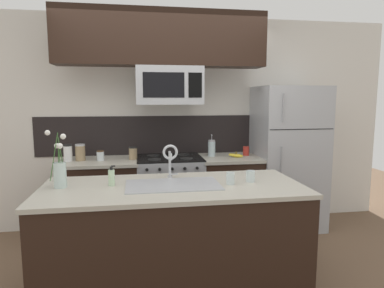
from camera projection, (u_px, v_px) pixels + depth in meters
name	position (u px, v px, depth m)	size (l,w,h in m)	color
ground_plane	(179.00, 269.00, 3.26)	(10.00, 10.00, 0.00)	brown
rear_partition	(190.00, 122.00, 4.38)	(5.20, 0.10, 2.60)	silver
splash_band	(167.00, 135.00, 4.30)	(3.17, 0.01, 0.48)	black
back_counter_left	(100.00, 199.00, 3.95)	(0.89, 0.65, 0.91)	black
back_counter_right	(229.00, 193.00, 4.19)	(0.73, 0.65, 0.91)	black
stove_range	(170.00, 195.00, 4.07)	(0.76, 0.64, 0.93)	#A8AAAF
microwave	(169.00, 86.00, 3.88)	(0.74, 0.40, 0.42)	#A8AAAF
upper_cabinet_band	(162.00, 39.00, 3.77)	(2.31, 0.34, 0.60)	black
refrigerator	(287.00, 157.00, 4.27)	(0.80, 0.74, 1.75)	#A8AAAF
storage_jar_tall	(68.00, 153.00, 3.81)	(0.09, 0.09, 0.19)	silver
storage_jar_medium	(80.00, 152.00, 3.86)	(0.11, 0.11, 0.19)	#997F5B
storage_jar_short	(100.00, 156.00, 3.86)	(0.08, 0.08, 0.11)	silver
storage_jar_squat	(133.00, 153.00, 3.94)	(0.10, 0.10, 0.14)	#997F5B
banana_bunch	(236.00, 155.00, 4.08)	(0.19, 0.12, 0.08)	yellow
french_press	(212.00, 148.00, 4.14)	(0.09, 0.09, 0.27)	silver
coffee_tin	(246.00, 151.00, 4.20)	(0.08, 0.08, 0.11)	#B22D23
island_counter	(174.00, 239.00, 2.84)	(2.11, 0.91, 0.91)	black
kitchen_sink	(173.00, 193.00, 2.79)	(0.76, 0.44, 0.16)	#ADAFB5
sink_faucet	(170.00, 157.00, 2.96)	(0.14, 0.14, 0.31)	#B7BABF
dish_soap_bottle	(112.00, 177.00, 2.76)	(0.06, 0.05, 0.16)	beige
drinking_glass	(230.00, 178.00, 2.80)	(0.07, 0.07, 0.10)	silver
spare_glass	(250.00, 176.00, 2.89)	(0.08, 0.08, 0.09)	silver
flower_vase	(60.00, 173.00, 2.69)	(0.14, 0.11, 0.46)	silver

